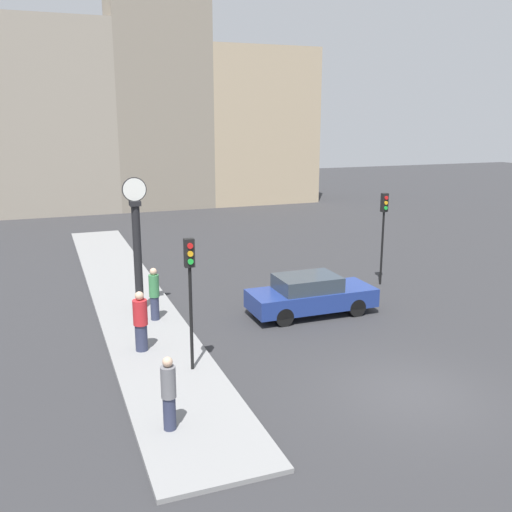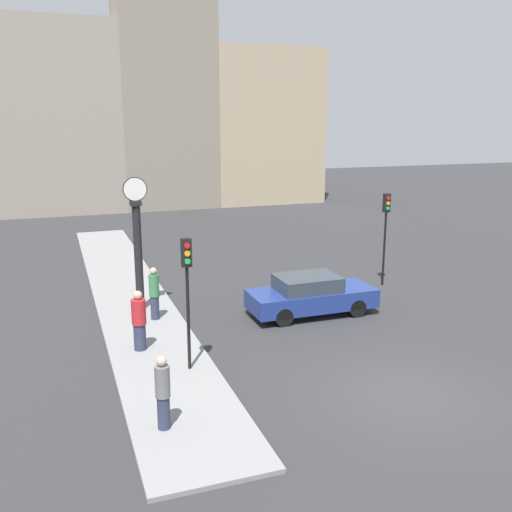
% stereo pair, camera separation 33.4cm
% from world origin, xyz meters
% --- Properties ---
extents(ground_plane, '(120.00, 120.00, 0.00)m').
position_xyz_m(ground_plane, '(0.00, 0.00, 0.00)').
color(ground_plane, '#2D2D30').
extents(sidewalk_corner, '(2.72, 25.99, 0.11)m').
position_xyz_m(sidewalk_corner, '(-5.54, 10.99, 0.06)').
color(sidewalk_corner, gray).
rests_on(sidewalk_corner, ground_plane).
extents(building_row, '(26.05, 5.00, 19.66)m').
position_xyz_m(building_row, '(-0.19, 33.46, 7.68)').
color(building_row, gray).
rests_on(building_row, ground_plane).
extents(sedan_car, '(4.49, 1.76, 1.43)m').
position_xyz_m(sedan_car, '(0.24, 6.35, 0.72)').
color(sedan_car, navy).
rests_on(sedan_car, ground_plane).
extents(traffic_light_near, '(0.26, 0.24, 3.66)m').
position_xyz_m(traffic_light_near, '(-4.90, 3.16, 2.73)').
color(traffic_light_near, black).
rests_on(traffic_light_near, sidewalk_corner).
extents(traffic_light_far, '(0.26, 0.24, 3.84)m').
position_xyz_m(traffic_light_far, '(4.65, 8.68, 2.75)').
color(traffic_light_far, black).
rests_on(traffic_light_far, ground_plane).
extents(street_clock, '(0.84, 0.37, 4.74)m').
position_xyz_m(street_clock, '(-5.40, 8.64, 2.49)').
color(street_clock, black).
rests_on(street_clock, sidewalk_corner).
extents(pedestrian_green_hoodie, '(0.34, 0.34, 1.82)m').
position_xyz_m(pedestrian_green_hoodie, '(-5.10, 7.44, 1.03)').
color(pedestrian_green_hoodie, '#2D334C').
rests_on(pedestrian_green_hoodie, sidewalk_corner).
extents(pedestrian_grey_jacket, '(0.33, 0.33, 1.71)m').
position_xyz_m(pedestrian_grey_jacket, '(-6.15, 0.31, 0.98)').
color(pedestrian_grey_jacket, '#2D334C').
rests_on(pedestrian_grey_jacket, sidewalk_corner).
extents(pedestrian_red_top, '(0.43, 0.43, 1.82)m').
position_xyz_m(pedestrian_red_top, '(-5.98, 4.95, 1.01)').
color(pedestrian_red_top, '#2D334C').
rests_on(pedestrian_red_top, sidewalk_corner).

